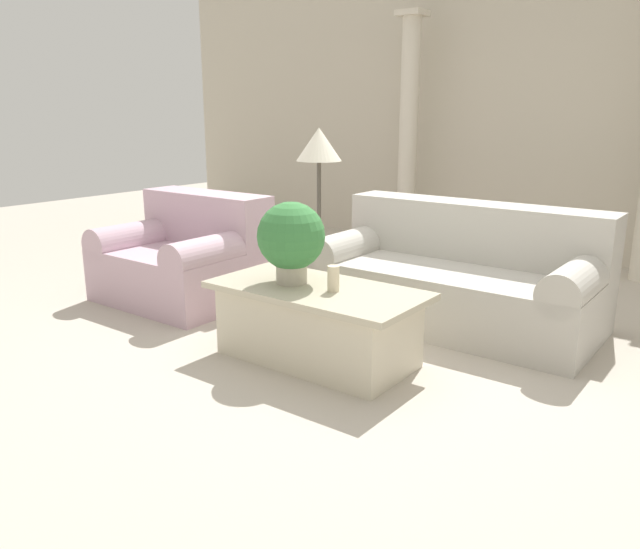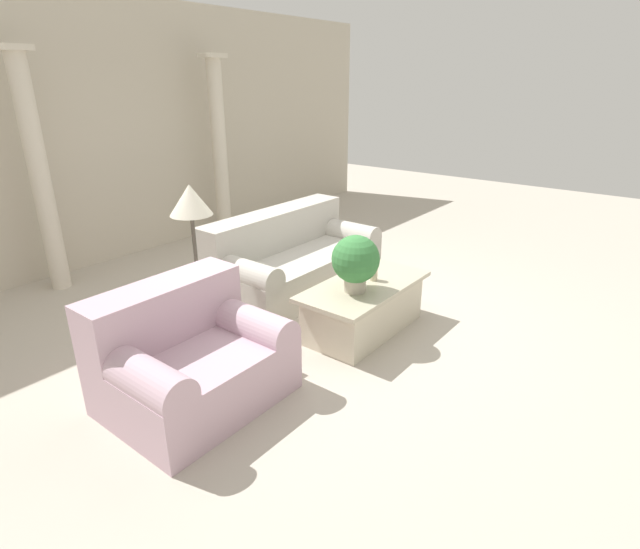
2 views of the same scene
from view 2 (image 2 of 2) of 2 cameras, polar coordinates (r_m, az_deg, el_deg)
The scene contains 10 objects.
ground_plane at distance 5.10m, azimuth 0.49°, elevation -4.61°, with size 16.00×16.00×0.00m, color #BCB2A3.
wall_back at distance 7.09m, azimuth -21.67°, elevation 14.86°, with size 10.00×0.06×3.20m.
sofa_long at distance 5.64m, azimuth -3.25°, elevation 1.80°, with size 2.02×0.99×0.86m.
loveseat at distance 3.82m, azimuth -14.72°, elevation -8.98°, with size 1.23×0.99×0.86m.
coffee_table at distance 4.71m, azimuth 5.02°, elevation -3.72°, with size 1.34×0.67×0.48m.
potted_plant at distance 4.36m, azimuth 4.09°, elevation 1.59°, with size 0.42×0.42×0.51m.
pillar_candle at distance 4.69m, azimuth 6.17°, elevation 0.25°, with size 0.07×0.07×0.16m.
floor_lamp at distance 4.56m, azimuth -14.54°, elevation 7.50°, with size 0.38×0.38×1.39m.
column_left at distance 6.17m, azimuth -29.43°, elevation 10.04°, with size 0.29×0.29×2.56m.
column_right at distance 7.48m, azimuth -11.44°, elevation 13.91°, with size 0.29×0.29×2.56m.
Camera 2 is at (-3.63, -2.79, 2.25)m, focal length 28.00 mm.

